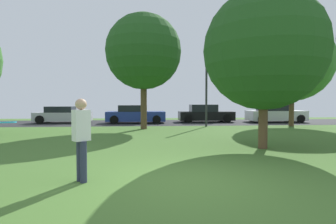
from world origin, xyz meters
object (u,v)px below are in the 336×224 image
at_px(maple_tree_far, 144,52).
at_px(parked_car_blue, 135,115).
at_px(oak_tree_left, 292,62).
at_px(parked_car_silver, 63,115).
at_px(person_catcher, 81,136).
at_px(parked_car_black, 205,114).
at_px(street_lamp_post, 206,93).
at_px(frisbee_disc, 8,122).
at_px(parked_car_white, 275,114).
at_px(maple_tree_near, 264,50).

relative_size(maple_tree_far, parked_car_blue, 1.54).
xyz_separation_m(oak_tree_left, parked_car_silver, (-16.49, 4.27, -3.75)).
distance_m(person_catcher, parked_car_black, 17.37).
height_order(person_catcher, street_lamp_post, street_lamp_post).
bearing_deg(parked_car_black, maple_tree_far, -132.82).
bearing_deg(person_catcher, frisbee_disc, 0.00).
relative_size(maple_tree_far, parked_car_silver, 1.65).
bearing_deg(frisbee_disc, parked_car_black, 67.15).
relative_size(person_catcher, street_lamp_post, 0.38).
xyz_separation_m(parked_car_blue, parked_car_white, (11.50, 0.11, 0.02)).
bearing_deg(maple_tree_near, maple_tree_far, 120.77).
height_order(frisbee_disc, parked_car_white, parked_car_white).
relative_size(parked_car_black, parked_car_white, 0.98).
bearing_deg(maple_tree_far, oak_tree_left, 5.95).
distance_m(oak_tree_left, street_lamp_post, 6.23).
bearing_deg(person_catcher, oak_tree_left, -172.44).
bearing_deg(parked_car_blue, street_lamp_post, -36.10).
bearing_deg(oak_tree_left, parked_car_blue, 160.80).
bearing_deg(frisbee_disc, parked_car_blue, 84.96).
distance_m(maple_tree_near, parked_car_blue, 13.35).
xyz_separation_m(maple_tree_near, oak_tree_left, (5.71, 8.30, 0.87)).
bearing_deg(parked_car_silver, maple_tree_far, -39.39).
bearing_deg(parked_car_blue, parked_car_white, 0.53).
distance_m(parked_car_blue, parked_car_white, 11.50).
xyz_separation_m(person_catcher, parked_car_silver, (-5.33, 16.13, -0.35)).
height_order(oak_tree_left, frisbee_disc, oak_tree_left).
bearing_deg(parked_car_white, oak_tree_left, -101.18).
bearing_deg(frisbee_disc, maple_tree_far, 79.45).
xyz_separation_m(oak_tree_left, person_catcher, (-11.17, -11.86, -3.40)).
bearing_deg(parked_car_black, person_catcher, -110.80).
bearing_deg(person_catcher, parked_car_silver, -110.89).
bearing_deg(maple_tree_far, person_catcher, -96.03).
bearing_deg(person_catcher, parked_car_black, -149.97).
distance_m(maple_tree_near, parked_car_silver, 16.81).
bearing_deg(street_lamp_post, parked_car_black, 78.45).
relative_size(parked_car_blue, street_lamp_post, 1.01).
distance_m(parked_car_silver, parked_car_white, 17.26).
xyz_separation_m(maple_tree_far, parked_car_blue, (-0.72, 4.79, -4.05)).
xyz_separation_m(parked_car_silver, parked_car_black, (11.50, 0.11, 0.05)).
distance_m(maple_tree_near, street_lamp_post, 8.56).
distance_m(oak_tree_left, parked_car_silver, 17.45).
distance_m(frisbee_disc, parked_car_silver, 17.52).
height_order(oak_tree_left, parked_car_white, oak_tree_left).
bearing_deg(parked_car_white, parked_car_silver, 178.60).
bearing_deg(oak_tree_left, parked_car_white, 78.82).
distance_m(maple_tree_far, parked_car_blue, 6.31).
height_order(parked_car_silver, street_lamp_post, street_lamp_post).
bearing_deg(maple_tree_far, parked_car_white, 24.40).
xyz_separation_m(person_catcher, street_lamp_post, (5.31, 12.04, 1.29)).
height_order(oak_tree_left, person_catcher, oak_tree_left).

